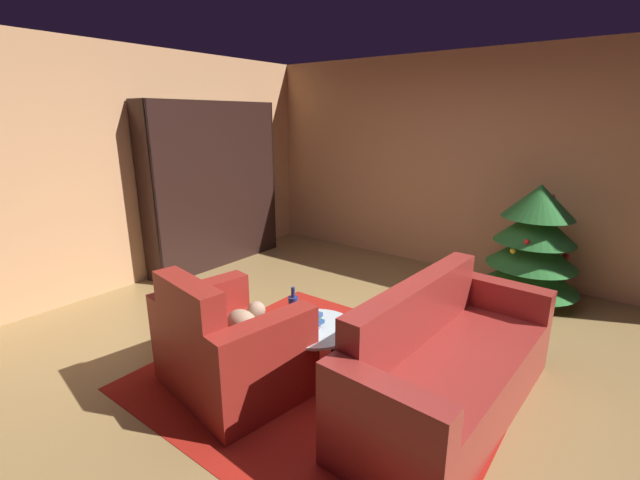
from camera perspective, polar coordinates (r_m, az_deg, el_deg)
The scene contains 11 objects.
ground_plane at distance 3.57m, azimuth 3.40°, elevation -15.81°, with size 6.98×6.98×0.00m, color olive.
wall_back at distance 5.53m, azimuth 19.69°, elevation 9.27°, with size 5.94×0.06×2.63m, color tan.
wall_left at distance 5.28m, azimuth -24.20°, elevation 8.52°, with size 0.06×5.49×2.63m, color tan.
area_rug at distance 3.38m, azimuth 1.04°, elevation -17.69°, with size 2.46×2.24×0.01m, color #A01B13.
bookshelf_unit at distance 5.76m, azimuth -12.85°, elevation 6.92°, with size 0.33×1.91×2.07m.
armchair_red at distance 3.17m, azimuth -12.12°, elevation -13.90°, with size 1.10×0.91×0.89m.
couch_red at distance 3.06m, azimuth 16.43°, elevation -15.95°, with size 0.84×1.91×0.84m.
coffee_table at distance 3.21m, azimuth -0.61°, elevation -12.15°, with size 0.61×0.61×0.41m.
book_stack_on_table at distance 3.17m, azimuth -1.77°, elevation -10.58°, with size 0.21×0.18×0.11m.
bottle_on_table at distance 3.18m, azimuth -3.56°, elevation -9.22°, with size 0.07×0.07×0.29m.
decorated_tree at distance 4.90m, azimuth 26.48°, elevation -0.51°, with size 0.97×0.97×1.24m.
Camera 1 is at (1.66, -2.53, 1.88)m, focal length 24.10 mm.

